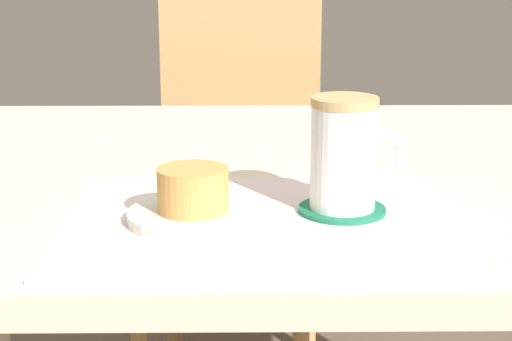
% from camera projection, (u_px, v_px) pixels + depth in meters
% --- Properties ---
extents(dining_table, '(1.16, 0.88, 0.74)m').
position_uv_depth(dining_table, '(273.00, 219.00, 1.20)').
color(dining_table, beige).
rests_on(dining_table, ground_plane).
extents(wooden_chair, '(0.47, 0.47, 0.93)m').
position_uv_depth(wooden_chair, '(234.00, 172.00, 2.01)').
color(wooden_chair, tan).
rests_on(wooden_chair, ground_plane).
extents(placemat, '(0.43, 0.34, 0.00)m').
position_uv_depth(placemat, '(256.00, 222.00, 0.95)').
color(placemat, silver).
rests_on(placemat, dining_table).
extents(pastry_plate, '(0.15, 0.15, 0.01)m').
position_uv_depth(pastry_plate, '(194.00, 216.00, 0.94)').
color(pastry_plate, silver).
rests_on(pastry_plate, placemat).
extents(pastry, '(0.08, 0.08, 0.05)m').
position_uv_depth(pastry, '(193.00, 190.00, 0.93)').
color(pastry, tan).
rests_on(pastry, pastry_plate).
extents(coffee_coaster, '(0.10, 0.10, 0.00)m').
position_uv_depth(coffee_coaster, '(342.00, 210.00, 0.97)').
color(coffee_coaster, '#196B4C').
rests_on(coffee_coaster, placemat).
extents(coffee_mug, '(0.11, 0.08, 0.13)m').
position_uv_depth(coffee_mug, '(346.00, 153.00, 0.96)').
color(coffee_mug, white).
rests_on(coffee_mug, coffee_coaster).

